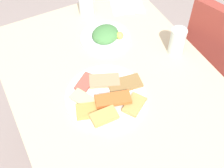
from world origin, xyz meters
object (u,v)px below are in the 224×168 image
at_px(drinking_glass, 86,6).
at_px(spoon, 130,3).
at_px(dining_table, 116,96).
at_px(soda_can, 177,41).
at_px(salad_plate_greens, 106,36).
at_px(pide_platter, 106,96).
at_px(paper_napkin, 127,4).
at_px(fork, 124,5).

relative_size(drinking_glass, spoon, 0.45).
relative_size(dining_table, soda_can, 9.15).
distance_m(salad_plate_greens, drinking_glass, 0.21).
bearing_deg(drinking_glass, pide_platter, -16.24).
xyz_separation_m(dining_table, paper_napkin, (-0.43, 0.29, 0.09)).
bearing_deg(dining_table, salad_plate_greens, 162.20).
bearing_deg(dining_table, soda_can, 97.35).
distance_m(dining_table, drinking_glass, 0.49).
xyz_separation_m(fork, spoon, (0.00, 0.04, 0.00)).
bearing_deg(fork, spoon, 72.19).
bearing_deg(spoon, paper_napkin, -108.95).
bearing_deg(fork, paper_napkin, 72.19).
xyz_separation_m(dining_table, pide_platter, (0.05, -0.07, 0.10)).
relative_size(pide_platter, paper_napkin, 1.99).
bearing_deg(pide_platter, drinking_glass, 163.76).
bearing_deg(drinking_glass, fork, 81.77).
bearing_deg(drinking_glass, paper_napkin, 82.46).
xyz_separation_m(dining_table, salad_plate_greens, (-0.25, 0.08, 0.11)).
distance_m(dining_table, paper_napkin, 0.53).
height_order(dining_table, fork, fork).
relative_size(paper_napkin, fork, 0.84).
bearing_deg(pide_platter, salad_plate_greens, 153.67).
bearing_deg(spoon, dining_table, -54.39).
xyz_separation_m(soda_can, spoon, (-0.39, -0.01, -0.06)).
bearing_deg(spoon, salad_plate_greens, -70.58).
xyz_separation_m(paper_napkin, spoon, (0.00, 0.02, 0.00)).
bearing_deg(soda_can, pide_platter, -76.98).
bearing_deg(dining_table, spoon, 144.56).
height_order(soda_can, drinking_glass, soda_can).
distance_m(dining_table, salad_plate_greens, 0.29).
bearing_deg(paper_napkin, dining_table, -33.83).
bearing_deg(fork, pide_platter, -53.06).
height_order(soda_can, fork, soda_can).
height_order(pide_platter, soda_can, soda_can).
bearing_deg(dining_table, paper_napkin, 146.17).
height_order(paper_napkin, fork, fork).
distance_m(soda_can, drinking_glass, 0.48).
relative_size(paper_napkin, spoon, 0.81).
bearing_deg(paper_napkin, drinking_glass, -97.54).
height_order(soda_can, spoon, soda_can).
relative_size(drinking_glass, paper_napkin, 0.55).
distance_m(drinking_glass, fork, 0.20).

